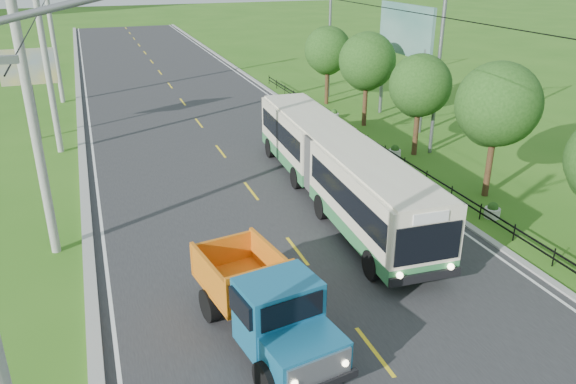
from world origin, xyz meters
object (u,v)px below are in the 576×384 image
tree_back (328,52)px  planter_mid (395,152)px  planter_near (492,211)px  tree_third (496,108)px  billboard_right (405,37)px  planter_far (334,115)px  tree_fourth (419,88)px  streetlight_mid (436,62)px  pole_mid (46,58)px  dump_truck (265,300)px  pole_near (33,116)px  pole_far (52,31)px  streetlight_far (328,31)px  billboard_left (28,73)px  tree_fifth (367,64)px  bus (336,163)px

tree_back → planter_mid: (-1.26, -12.14, -3.37)m
planter_near → tree_third: bearing=59.6°
billboard_right → planter_far: bearing=151.6°
tree_fourth → streetlight_mid: size_ratio=0.60×
pole_mid → dump_truck: bearing=-74.0°
pole_near → tree_back: pole_near is taller
tree_back → planter_near: size_ratio=8.21×
pole_mid → planter_far: (16.86, 1.00, -4.81)m
pole_far → planter_near: size_ratio=14.93×
pole_near → planter_near: bearing=-10.1°
tree_fourth → planter_near: (-1.26, -8.14, -3.30)m
pole_mid → streetlight_mid: bearing=-20.3°
streetlight_far → billboard_left: 20.56m
tree_back → planter_mid: 12.66m
streetlight_mid → streetlight_far: 14.00m
streetlight_far → pole_near: bearing=-134.9°
tree_fifth → tree_fourth: bearing=-90.0°
planter_far → streetlight_far: bearing=71.2°
streetlight_far → bus: bearing=-112.3°
pole_near → billboard_left: (-1.24, 15.00, -1.23)m
billboard_left → tree_fifth: bearing=-11.3°
planter_far → streetlight_mid: bearing=-75.7°
streetlight_mid → tree_third: bearing=-97.6°
pole_near → planter_far: bearing=37.6°
streetlight_far → pole_far: bearing=165.2°
streetlight_far → billboard_left: size_ratio=1.74×
streetlight_mid → planter_far: 9.46m
pole_far → streetlight_mid: (18.90, -19.00, -0.19)m
tree_fifth → streetlight_mid: bearing=-82.7°
planter_near → planter_far: 16.00m
streetlight_mid → planter_far: bearing=104.3°
pole_far → tree_third: bearing=-53.9°
tree_fifth → streetlight_far: size_ratio=0.64×
pole_mid → tree_third: size_ratio=1.67×
planter_far → billboard_left: size_ratio=0.13×
pole_mid → pole_far: same height
planter_mid → billboard_right: (3.70, 6.00, 5.06)m
planter_near → planter_mid: size_ratio=1.00×
pole_near → tree_third: (18.12, -0.86, -1.11)m
pole_mid → pole_far: bearing=90.0°
pole_mid → planter_far: 17.56m
pole_far → billboard_left: bearing=-97.8°
tree_fourth → streetlight_far: size_ratio=0.60×
tree_fifth → bus: tree_fifth is taller
pole_mid → tree_fourth: 19.43m
tree_back → billboard_left: tree_back is taller
planter_far → bus: size_ratio=0.04×
streetlight_far → tree_third: bearing=-92.3°
pole_mid → planter_mid: size_ratio=14.93×
tree_fourth → dump_truck: tree_fourth is taller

